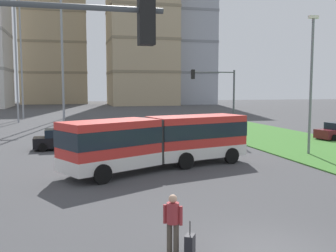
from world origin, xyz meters
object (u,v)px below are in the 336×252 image
(rolling_suitcase, at_px, (190,244))
(streetlight_median, at_px, (311,80))
(car_black_sedan, at_px, (63,140))
(pedestrian_crossing, at_px, (173,220))
(apartment_tower_centre, at_px, (141,11))
(apartment_tower_westcentre, at_px, (53,16))
(articulated_bus, at_px, (159,141))
(traffic_light_near_left, at_px, (16,115))
(traffic_light_far_right, at_px, (220,93))
(apartment_tower_eastcentre, at_px, (185,15))

(rolling_suitcase, xyz_separation_m, streetlight_median, (13.24, 13.74, 4.99))
(car_black_sedan, relative_size, pedestrian_crossing, 2.55)
(apartment_tower_centre, bearing_deg, streetlight_median, -92.29)
(apartment_tower_westcentre, bearing_deg, articulated_bus, -84.85)
(articulated_bus, relative_size, traffic_light_near_left, 1.88)
(articulated_bus, bearing_deg, traffic_light_far_right, 51.91)
(rolling_suitcase, distance_m, traffic_light_far_right, 24.04)
(rolling_suitcase, xyz_separation_m, apartment_tower_eastcentre, (30.12, 100.13, 25.61))
(apartment_tower_westcentre, bearing_deg, car_black_sedan, -87.82)
(articulated_bus, distance_m, traffic_light_near_left, 16.44)
(car_black_sedan, xyz_separation_m, pedestrian_crossing, (3.35, -20.42, 0.25))
(car_black_sedan, relative_size, streetlight_median, 0.46)
(traffic_light_near_left, bearing_deg, articulated_bus, 68.57)
(car_black_sedan, height_order, traffic_light_near_left, traffic_light_near_left)
(rolling_suitcase, relative_size, streetlight_median, 0.10)
(traffic_light_near_left, bearing_deg, streetlight_median, 44.59)
(traffic_light_far_right, distance_m, apartment_tower_centre, 78.35)
(rolling_suitcase, distance_m, streetlight_median, 19.72)
(traffic_light_far_right, distance_m, apartment_tower_westcentre, 96.29)
(streetlight_median, height_order, apartment_tower_centre, apartment_tower_centre)
(streetlight_median, bearing_deg, rolling_suitcase, -133.93)
(articulated_bus, height_order, streetlight_median, streetlight_median)
(rolling_suitcase, xyz_separation_m, apartment_tower_centre, (16.55, 96.72, 25.41))
(apartment_tower_westcentre, bearing_deg, rolling_suitcase, -86.31)
(pedestrian_crossing, distance_m, apartment_tower_eastcentre, 107.43)
(car_black_sedan, distance_m, apartment_tower_westcentre, 96.75)
(car_black_sedan, xyz_separation_m, streetlight_median, (17.04, -6.87, 4.55))
(apartment_tower_eastcentre, bearing_deg, articulated_bus, -107.75)
(streetlight_median, bearing_deg, traffic_light_far_right, 114.67)
(pedestrian_crossing, distance_m, traffic_light_far_right, 23.94)
(car_black_sedan, xyz_separation_m, traffic_light_far_right, (13.40, 1.05, 3.58))
(pedestrian_crossing, xyz_separation_m, apartment_tower_centre, (17.00, 96.52, 24.73))
(traffic_light_far_right, xyz_separation_m, apartment_tower_centre, (6.95, 75.06, 21.40))
(traffic_light_far_right, distance_m, streetlight_median, 8.77)
(articulated_bus, xyz_separation_m, traffic_light_near_left, (-5.93, -15.10, 2.65))
(pedestrian_crossing, xyz_separation_m, apartment_tower_eastcentre, (30.57, 99.93, 24.92))
(apartment_tower_eastcentre, bearing_deg, traffic_light_near_left, -108.30)
(car_black_sedan, height_order, streetlight_median, streetlight_median)
(rolling_suitcase, xyz_separation_m, apartment_tower_westcentre, (-7.35, 113.88, 25.97))
(streetlight_median, bearing_deg, apartment_tower_centre, 87.71)
(streetlight_median, bearing_deg, apartment_tower_westcentre, 101.62)
(traffic_light_near_left, distance_m, apartment_tower_centre, 104.38)
(traffic_light_far_right, xyz_separation_m, apartment_tower_westcentre, (-16.95, 92.21, 21.95))
(traffic_light_near_left, relative_size, traffic_light_far_right, 1.00)
(rolling_suitcase, relative_size, apartment_tower_eastcentre, 0.02)
(articulated_bus, height_order, rolling_suitcase, articulated_bus)
(apartment_tower_westcentre, bearing_deg, apartment_tower_centre, -35.66)
(apartment_tower_westcentre, xyz_separation_m, apartment_tower_eastcentre, (37.48, -13.75, -0.36))
(rolling_suitcase, height_order, streetlight_median, streetlight_median)
(traffic_light_far_right, bearing_deg, rolling_suitcase, -113.89)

